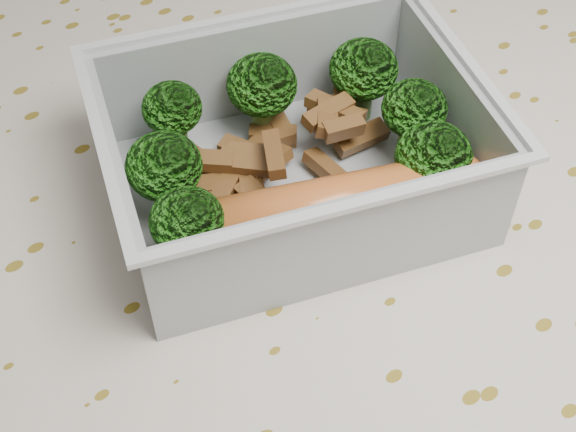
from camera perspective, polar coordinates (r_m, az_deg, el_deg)
dining_table at (r=0.50m, az=-0.08°, el=-8.50°), size 1.40×0.90×0.75m
tablecloth at (r=0.46m, az=-0.09°, el=-5.10°), size 1.46×0.96×0.19m
lunch_container at (r=0.43m, az=0.38°, el=3.83°), size 0.24×0.21×0.07m
broccoli_florets at (r=0.43m, az=0.42°, el=6.15°), size 0.18×0.15×0.05m
meat_pile at (r=0.45m, az=-0.84°, el=4.62°), size 0.12×0.08×0.03m
sausage at (r=0.40m, az=2.82°, el=0.56°), size 0.16×0.09×0.03m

